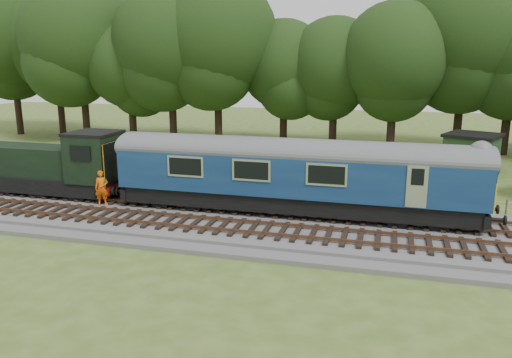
% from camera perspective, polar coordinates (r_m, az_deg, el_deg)
% --- Properties ---
extents(ground, '(120.00, 120.00, 0.00)m').
position_cam_1_polar(ground, '(25.82, -8.51, -4.53)').
color(ground, '#435921').
rests_on(ground, ground).
extents(ballast, '(70.00, 7.00, 0.35)m').
position_cam_1_polar(ballast, '(25.77, -8.53, -4.16)').
color(ballast, '#4C4C4F').
rests_on(ballast, ground).
extents(track_north, '(67.20, 2.40, 0.21)m').
position_cam_1_polar(track_north, '(26.93, -7.35, -2.82)').
color(track_north, black).
rests_on(track_north, ballast).
extents(track_south, '(67.20, 2.40, 0.21)m').
position_cam_1_polar(track_south, '(24.32, -10.06, -4.71)').
color(track_south, black).
rests_on(track_south, ballast).
extents(fence, '(64.00, 0.12, 1.00)m').
position_cam_1_polar(fence, '(29.82, -5.06, -1.98)').
color(fence, '#6B6054').
rests_on(fence, ground).
extents(tree_line, '(70.00, 8.00, 18.00)m').
position_cam_1_polar(tree_line, '(46.24, 2.46, 3.59)').
color(tree_line, black).
rests_on(tree_line, ground).
extents(dmu_railcar, '(18.05, 2.86, 3.88)m').
position_cam_1_polar(dmu_railcar, '(24.83, 4.36, 1.08)').
color(dmu_railcar, black).
rests_on(dmu_railcar, ground).
extents(shunter_loco, '(8.91, 2.60, 3.38)m').
position_cam_1_polar(shunter_loco, '(30.73, -22.08, 1.32)').
color(shunter_loco, black).
rests_on(shunter_loco, ground).
extents(worker, '(0.80, 0.66, 1.90)m').
position_cam_1_polar(worker, '(27.67, -17.23, -0.98)').
color(worker, '#E95C0C').
rests_on(worker, ballast).
extents(shed, '(4.55, 4.55, 2.82)m').
position_cam_1_polar(shed, '(38.94, 23.39, 2.76)').
color(shed, '#1C3E1C').
rests_on(shed, ground).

